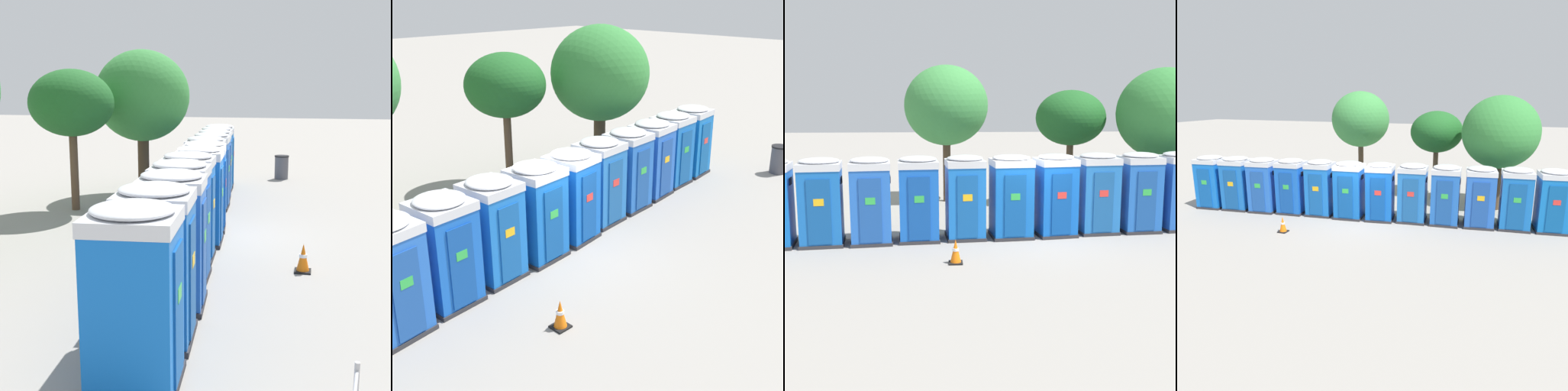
% 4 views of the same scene
% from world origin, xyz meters
% --- Properties ---
extents(ground_plane, '(120.00, 120.00, 0.00)m').
position_xyz_m(ground_plane, '(0.00, 0.00, 0.00)').
color(ground_plane, gray).
extents(portapotty_1, '(1.35, 1.32, 2.54)m').
position_xyz_m(portapotty_1, '(-6.33, -0.19, 1.28)').
color(portapotty_1, '#2D2D33').
rests_on(portapotty_1, ground).
extents(portapotty_2, '(1.32, 1.33, 2.54)m').
position_xyz_m(portapotty_2, '(-4.93, -0.08, 1.28)').
color(portapotty_2, '#2D2D33').
rests_on(portapotty_2, ground).
extents(portapotty_3, '(1.28, 1.28, 2.54)m').
position_xyz_m(portapotty_3, '(-3.55, 0.13, 1.28)').
color(portapotty_3, '#2D2D33').
rests_on(portapotty_3, ground).
extents(portapotty_4, '(1.26, 1.30, 2.54)m').
position_xyz_m(portapotty_4, '(-2.15, 0.30, 1.28)').
color(portapotty_4, '#2D2D33').
rests_on(portapotty_4, ground).
extents(portapotty_5, '(1.34, 1.31, 2.54)m').
position_xyz_m(portapotty_5, '(-0.74, 0.35, 1.28)').
color(portapotty_5, '#2D2D33').
rests_on(portapotty_5, ground).
extents(portapotty_6, '(1.33, 1.35, 2.54)m').
position_xyz_m(portapotty_6, '(0.65, 0.50, 1.28)').
color(portapotty_6, '#2D2D33').
rests_on(portapotty_6, ground).
extents(portapotty_7, '(1.31, 1.30, 2.54)m').
position_xyz_m(portapotty_7, '(2.04, 0.76, 1.28)').
color(portapotty_7, '#2D2D33').
rests_on(portapotty_7, ground).
extents(portapotty_8, '(1.28, 1.28, 2.54)m').
position_xyz_m(portapotty_8, '(3.44, 0.86, 1.28)').
color(portapotty_8, '#2D2D33').
rests_on(portapotty_8, ground).
extents(street_tree_0, '(3.51, 3.51, 5.36)m').
position_xyz_m(street_tree_0, '(5.37, 3.86, 3.66)').
color(street_tree_0, '#4C3826').
rests_on(street_tree_0, ground).
extents(street_tree_1, '(2.72, 2.72, 4.57)m').
position_xyz_m(street_tree_1, '(2.18, 5.19, 3.47)').
color(street_tree_1, brown).
rests_on(street_tree_1, ground).
extents(street_tree_2, '(3.42, 3.42, 5.59)m').
position_xyz_m(street_tree_2, '(-2.65, 6.66, 3.95)').
color(street_tree_2, '#4C3826').
rests_on(street_tree_2, ground).
extents(traffic_cone, '(0.36, 0.36, 0.64)m').
position_xyz_m(traffic_cone, '(-2.51, -2.37, 0.31)').
color(traffic_cone, black).
rests_on(traffic_cone, ground).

